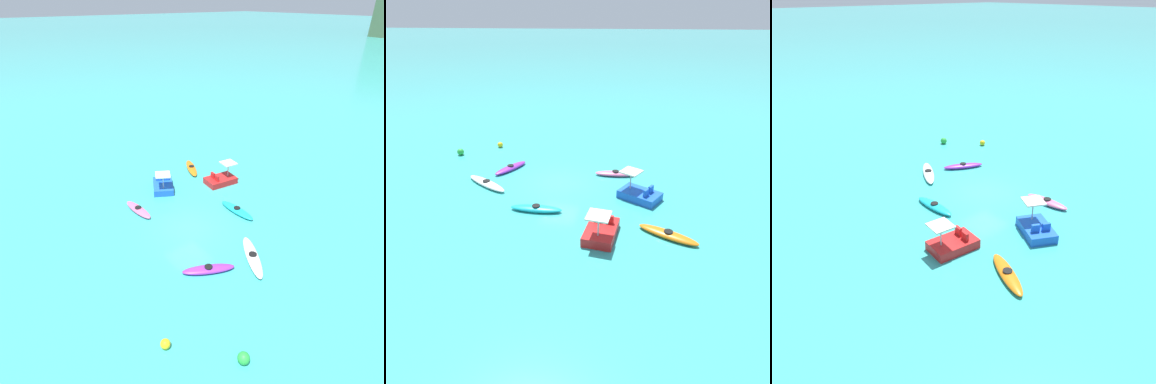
# 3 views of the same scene
# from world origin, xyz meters

# --- Properties ---
(ground_plane) EXTENTS (600.00, 600.00, 0.00)m
(ground_plane) POSITION_xyz_m (0.00, 0.00, 0.00)
(ground_plane) COLOR #38ADA8
(kayak_white) EXTENTS (3.44, 2.49, 0.37)m
(kayak_white) POSITION_xyz_m (4.57, 1.21, 0.16)
(kayak_white) COLOR white
(kayak_white) RESTS_ON ground_plane
(kayak_pink) EXTENTS (2.87, 0.94, 0.37)m
(kayak_pink) POSITION_xyz_m (-3.73, -1.69, 0.16)
(kayak_pink) COLOR pink
(kayak_pink) RESTS_ON ground_plane
(kayak_purple) EXTENTS (1.96, 2.94, 0.37)m
(kayak_purple) POSITION_xyz_m (3.86, -1.48, 0.16)
(kayak_purple) COLOR purple
(kayak_purple) RESTS_ON ground_plane
(kayak_orange) EXTENTS (3.15, 1.98, 0.37)m
(kayak_orange) POSITION_xyz_m (-6.82, 5.27, 0.16)
(kayak_orange) COLOR orange
(kayak_orange) RESTS_ON ground_plane
(kayak_cyan) EXTENTS (3.02, 0.79, 0.37)m
(kayak_cyan) POSITION_xyz_m (0.46, 3.85, 0.16)
(kayak_cyan) COLOR #19B7C6
(kayak_cyan) RESTS_ON ground_plane
(pedal_boat_blue) EXTENTS (2.83, 2.48, 1.68)m
(pedal_boat_blue) POSITION_xyz_m (-5.38, 1.42, 0.34)
(pedal_boat_blue) COLOR blue
(pedal_boat_blue) RESTS_ON ground_plane
(pedal_boat_red) EXTENTS (1.78, 2.59, 1.68)m
(pedal_boat_red) POSITION_xyz_m (-3.45, 5.73, 0.34)
(pedal_boat_red) COLOR red
(pedal_boat_red) RESTS_ON ground_plane
(buoy_green) EXTENTS (0.53, 0.53, 0.53)m
(buoy_green) POSITION_xyz_m (8.84, -3.66, 0.26)
(buoy_green) COLOR green
(buoy_green) RESTS_ON ground_plane
(buoy_yellow) EXTENTS (0.45, 0.45, 0.45)m
(buoy_yellow) POSITION_xyz_m (6.35, -5.88, 0.23)
(buoy_yellow) COLOR yellow
(buoy_yellow) RESTS_ON ground_plane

